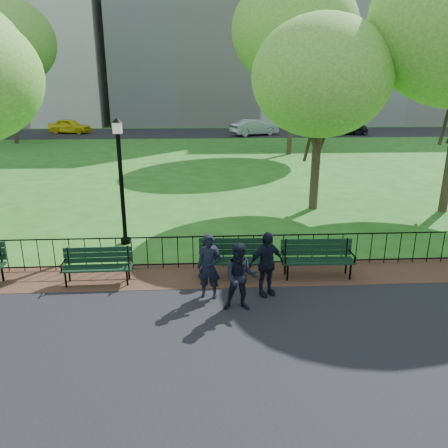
{
  "coord_description": "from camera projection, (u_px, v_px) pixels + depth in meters",
  "views": [
    {
      "loc": [
        -0.39,
        -8.76,
        4.71
      ],
      "look_at": [
        0.19,
        1.5,
        1.38
      ],
      "focal_mm": 35.0,
      "sensor_mm": 36.0,
      "label": 1
    }
  ],
  "objects": [
    {
      "name": "person_right",
      "position": [
        266.0,
        264.0,
        9.94
      ],
      "size": [
        0.97,
        0.68,
        1.53
      ],
      "primitive_type": "imported",
      "rotation": [
        0.0,
        0.0,
        0.39
      ],
      "color": "black",
      "rests_on": "asphalt_path"
    },
    {
      "name": "far_street",
      "position": [
        203.0,
        133.0,
        43.03
      ],
      "size": [
        70.0,
        9.0,
        0.01
      ],
      "primitive_type": "cube",
      "color": "black",
      "rests_on": "ground"
    },
    {
      "name": "lamppost",
      "position": [
        121.0,
        178.0,
        12.81
      ],
      "size": [
        0.34,
        0.34,
        3.77
      ],
      "color": "black",
      "rests_on": "ground"
    },
    {
      "name": "taxi",
      "position": [
        70.0,
        126.0,
        42.39
      ],
      "size": [
        4.35,
        2.59,
        1.39
      ],
      "primitive_type": "imported",
      "rotation": [
        0.0,
        0.0,
        1.32
      ],
      "color": "yellow",
      "rests_on": "far_street"
    },
    {
      "name": "iron_fence",
      "position": [
        216.0,
        250.0,
        11.54
      ],
      "size": [
        24.06,
        0.06,
        1.0
      ],
      "color": "black",
      "rests_on": "ground"
    },
    {
      "name": "sedan_silver",
      "position": [
        254.0,
        127.0,
        40.69
      ],
      "size": [
        4.78,
        3.22,
        1.49
      ],
      "primitive_type": "imported",
      "rotation": [
        0.0,
        0.0,
        1.97
      ],
      "color": "#A1A4A9",
      "rests_on": "far_street"
    },
    {
      "name": "apartment_west",
      "position": [
        9.0,
        7.0,
        50.19
      ],
      "size": [
        22.0,
        15.0,
        26.0
      ],
      "primitive_type": "cube",
      "color": "beige",
      "rests_on": "ground"
    },
    {
      "name": "asphalt_path",
      "position": [
        230.0,
        411.0,
        6.56
      ],
      "size": [
        60.0,
        9.2,
        0.01
      ],
      "primitive_type": "cube",
      "color": "black",
      "rests_on": "ground"
    },
    {
      "name": "tree_far_e",
      "position": [
        295.0,
        31.0,
        27.88
      ],
      "size": [
        8.14,
        8.14,
        11.34
      ],
      "color": "#2D2116",
      "rests_on": "ground"
    },
    {
      "name": "park_bench_right_a",
      "position": [
        317.0,
        254.0,
        11.0
      ],
      "size": [
        1.83,
        0.61,
        1.03
      ],
      "rotation": [
        0.0,
        0.0,
        -0.03
      ],
      "color": "black",
      "rests_on": "ground"
    },
    {
      "name": "park_bench_left_a",
      "position": [
        98.0,
        262.0,
        10.65
      ],
      "size": [
        1.69,
        0.55,
        0.95
      ],
      "rotation": [
        0.0,
        0.0,
        0.02
      ],
      "color": "black",
      "rests_on": "ground"
    },
    {
      "name": "sedan_dark",
      "position": [
        339.0,
        126.0,
        41.74
      ],
      "size": [
        5.82,
        3.34,
        1.59
      ],
      "primitive_type": "imported",
      "rotation": [
        0.0,
        0.0,
        1.36
      ],
      "color": "black",
      "rests_on": "far_street"
    },
    {
      "name": "park_bench_main",
      "position": [
        226.0,
        254.0,
        10.86
      ],
      "size": [
        1.89,
        0.66,
        1.06
      ],
      "rotation": [
        0.0,
        0.0,
        -0.04
      ],
      "color": "black",
      "rests_on": "ground"
    },
    {
      "name": "apartment_east",
      "position": [
        414.0,
        20.0,
        53.08
      ],
      "size": [
        20.0,
        15.0,
        24.0
      ],
      "primitive_type": "cube",
      "color": "beige",
      "rests_on": "ground"
    },
    {
      "name": "ground",
      "position": [
        219.0,
        303.0,
        9.79
      ],
      "size": [
        120.0,
        120.0,
        0.0
      ],
      "primitive_type": "plane",
      "color": "#295B18"
    },
    {
      "name": "person_mid",
      "position": [
        240.0,
        277.0,
        9.27
      ],
      "size": [
        0.76,
        0.42,
        1.52
      ],
      "primitive_type": "imported",
      "rotation": [
        0.0,
        0.0,
        -0.06
      ],
      "color": "black",
      "rests_on": "asphalt_path"
    },
    {
      "name": "dirt_strip",
      "position": [
        217.0,
        275.0,
        11.21
      ],
      "size": [
        60.0,
        1.6,
        0.01
      ],
      "primitive_type": "cube",
      "color": "#372116",
      "rests_on": "ground"
    },
    {
      "name": "tree_near_e",
      "position": [
        321.0,
        77.0,
        15.65
      ],
      "size": [
        5.07,
        5.07,
        7.07
      ],
      "color": "#2D2116",
      "rests_on": "ground"
    },
    {
      "name": "person_left",
      "position": [
        209.0,
        267.0,
        9.82
      ],
      "size": [
        0.61,
        0.47,
        1.5
      ],
      "primitive_type": "imported",
      "rotation": [
        0.0,
        0.0,
        -0.22
      ],
      "color": "black",
      "rests_on": "asphalt_path"
    },
    {
      "name": "tree_far_w",
      "position": [
        2.0,
        42.0,
        33.27
      ],
      "size": [
        7.95,
        7.95,
        11.09
      ],
      "color": "#2D2116",
      "rests_on": "ground"
    }
  ]
}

